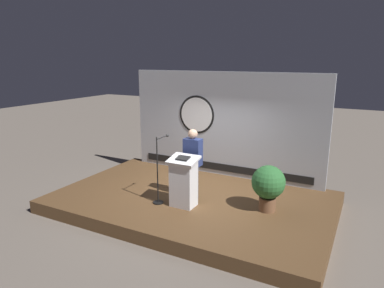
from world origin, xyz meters
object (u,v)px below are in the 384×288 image
Objects in this scene: speaker_person at (193,164)px; microphone_stand at (159,179)px; podium at (184,182)px; potted_plant at (268,184)px.

speaker_person is 0.85m from microphone_stand.
speaker_person is (-0.02, 0.48, 0.29)m from podium.
speaker_person is at bearing 45.39° from microphone_stand.
speaker_person is 1.64× the size of potted_plant.
podium is 1.14× the size of potted_plant.
podium is at bearing -160.28° from potted_plant.
speaker_person is 1.76m from potted_plant.
speaker_person is at bearing -175.50° from potted_plant.
microphone_stand is 2.41m from potted_plant.
podium is 0.56m from speaker_person.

